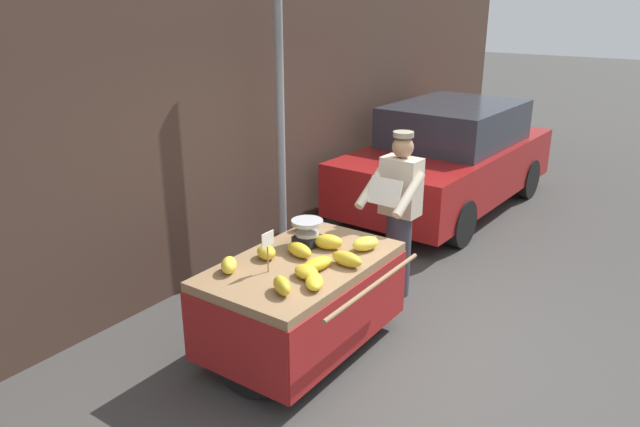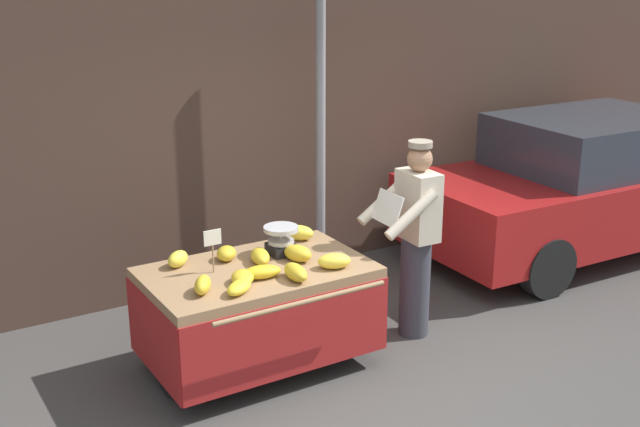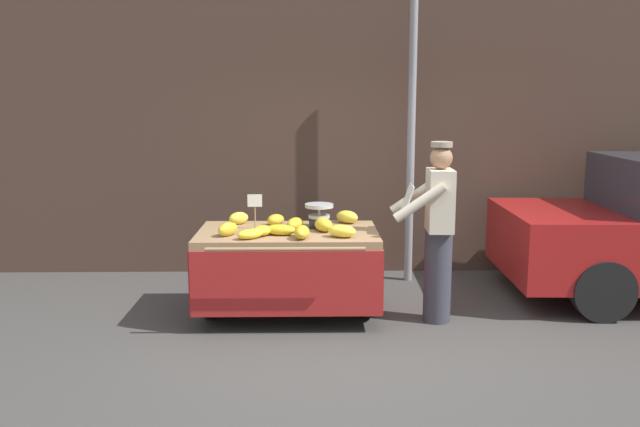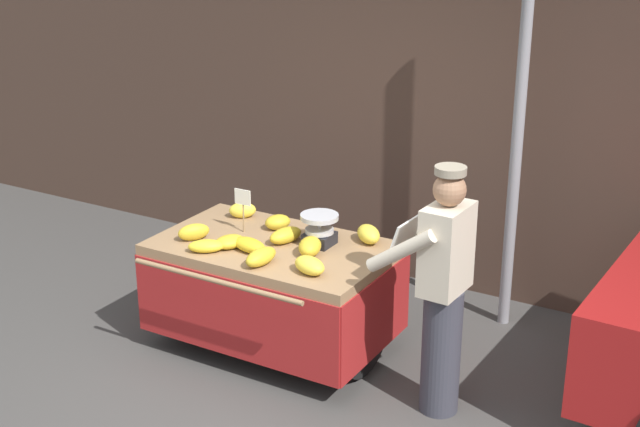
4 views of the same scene
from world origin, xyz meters
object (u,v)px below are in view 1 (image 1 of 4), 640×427
object	(u,v)px
vendor_person	(399,215)
banana_bunch_7	(347,259)
banana_bunch_5	(306,272)
banana_bunch_8	(306,224)
banana_cart	(302,285)
parked_car	(449,158)
banana_bunch_1	(299,250)
banana_bunch_6	(266,252)
banana_bunch_10	(329,242)
price_sign	(268,243)
weighing_scale	(307,233)
banana_bunch_3	(314,282)
street_pole	(281,128)
banana_bunch_4	(282,285)
banana_bunch_9	(366,244)
banana_bunch_0	(317,264)
banana_bunch_2	(229,265)

from	to	relation	value
vendor_person	banana_bunch_7	bearing A→B (deg)	-171.15
banana_bunch_5	banana_bunch_8	size ratio (longest dim) A/B	0.92
banana_cart	parked_car	bearing A→B (deg)	7.31
banana_bunch_1	banana_bunch_8	size ratio (longest dim) A/B	1.11
vendor_person	banana_bunch_6	bearing A→B (deg)	164.28
parked_car	banana_bunch_10	bearing A→B (deg)	-171.54
price_sign	vendor_person	size ratio (longest dim) A/B	0.20
weighing_scale	vendor_person	xyz separation A→B (m)	(1.10, -0.32, -0.10)
banana_bunch_6	banana_bunch_10	world-z (taller)	banana_bunch_10
banana_bunch_3	banana_bunch_6	bearing A→B (deg)	72.72
street_pole	banana_bunch_10	xyz separation A→B (m)	(-1.02, -1.33, -0.67)
banana_bunch_6	banana_bunch_7	xyz separation A→B (m)	(0.27, -0.63, 0.00)
banana_bunch_4	banana_bunch_9	xyz separation A→B (m)	(1.05, -0.09, -0.00)
banana_bunch_0	banana_bunch_9	xyz separation A→B (m)	(0.57, -0.11, 0.01)
price_sign	banana_bunch_3	xyz separation A→B (m)	(-0.01, -0.46, -0.20)
banana_bunch_7	banana_bunch_4	bearing A→B (deg)	169.09
price_sign	banana_cart	bearing A→B (deg)	-16.00
weighing_scale	banana_bunch_9	bearing A→B (deg)	-66.90
banana_bunch_1	banana_bunch_8	xyz separation A→B (m)	(0.52, 0.31, 0.01)
banana_bunch_0	banana_bunch_7	size ratio (longest dim) A/B	1.03
vendor_person	banana_bunch_9	bearing A→B (deg)	-170.31
banana_bunch_1	banana_bunch_9	world-z (taller)	banana_bunch_9
banana_bunch_0	banana_cart	bearing A→B (deg)	72.60
banana_cart	banana_bunch_2	size ratio (longest dim) A/B	8.25
weighing_scale	parked_car	xyz separation A→B (m)	(3.97, 0.38, -0.22)
banana_bunch_9	parked_car	distance (m)	3.87
banana_bunch_7	vendor_person	world-z (taller)	vendor_person
street_pole	weighing_scale	distance (m)	1.67
banana_bunch_5	banana_bunch_10	distance (m)	0.60
banana_bunch_2	banana_bunch_3	xyz separation A→B (m)	(0.18, -0.71, -0.02)
street_pole	weighing_scale	size ratio (longest dim) A/B	11.34
banana_cart	banana_bunch_5	xyz separation A→B (m)	(-0.23, -0.22, 0.27)
banana_cart	price_sign	xyz separation A→B (m)	(-0.32, 0.09, 0.47)
banana_bunch_2	banana_bunch_5	distance (m)	0.63
banana_bunch_7	weighing_scale	bearing A→B (deg)	72.45
banana_cart	banana_bunch_0	world-z (taller)	banana_bunch_0
banana_bunch_0	banana_bunch_8	world-z (taller)	banana_bunch_8
price_sign	vendor_person	distance (m)	1.76
street_pole	banana_bunch_1	xyz separation A→B (m)	(-1.30, -1.22, -0.68)
banana_bunch_4	vendor_person	bearing A→B (deg)	1.93
banana_bunch_8	banana_cart	bearing A→B (deg)	-146.97
banana_bunch_2	banana_bunch_10	bearing A→B (deg)	-24.22
banana_bunch_1	banana_bunch_6	size ratio (longest dim) A/B	1.40
banana_bunch_10	vendor_person	world-z (taller)	vendor_person
street_pole	banana_bunch_1	bearing A→B (deg)	-136.79
banana_bunch_0	vendor_person	bearing A→B (deg)	1.68
banana_bunch_1	banana_bunch_9	distance (m)	0.59
price_sign	banana_bunch_7	size ratio (longest dim) A/B	1.18
banana_bunch_5	parked_car	world-z (taller)	parked_car
banana_bunch_4	vendor_person	world-z (taller)	vendor_person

